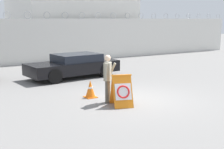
{
  "coord_description": "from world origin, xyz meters",
  "views": [
    {
      "loc": [
        -6.75,
        -9.16,
        2.96
      ],
      "look_at": [
        -0.56,
        0.9,
        0.85
      ],
      "focal_mm": 50.0,
      "sensor_mm": 36.0,
      "label": 1
    }
  ],
  "objects_px": {
    "barricade_sign": "(122,91)",
    "traffic_cone_near": "(90,89)",
    "security_guard": "(108,76)",
    "parked_car_rear_sedan": "(74,65)"
  },
  "relations": [
    {
      "from": "security_guard",
      "to": "traffic_cone_near",
      "type": "height_order",
      "value": "security_guard"
    },
    {
      "from": "barricade_sign",
      "to": "security_guard",
      "type": "xyz_separation_m",
      "value": [
        -0.19,
        0.63,
        0.41
      ]
    },
    {
      "from": "barricade_sign",
      "to": "security_guard",
      "type": "relative_size",
      "value": 0.64
    },
    {
      "from": "barricade_sign",
      "to": "traffic_cone_near",
      "type": "height_order",
      "value": "barricade_sign"
    },
    {
      "from": "security_guard",
      "to": "parked_car_rear_sedan",
      "type": "height_order",
      "value": "security_guard"
    },
    {
      "from": "traffic_cone_near",
      "to": "parked_car_rear_sedan",
      "type": "distance_m",
      "value": 4.28
    },
    {
      "from": "traffic_cone_near",
      "to": "parked_car_rear_sedan",
      "type": "bearing_deg",
      "value": 73.59
    },
    {
      "from": "parked_car_rear_sedan",
      "to": "traffic_cone_near",
      "type": "bearing_deg",
      "value": 68.72
    },
    {
      "from": "traffic_cone_near",
      "to": "barricade_sign",
      "type": "bearing_deg",
      "value": -77.21
    },
    {
      "from": "barricade_sign",
      "to": "traffic_cone_near",
      "type": "bearing_deg",
      "value": 121.03
    }
  ]
}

